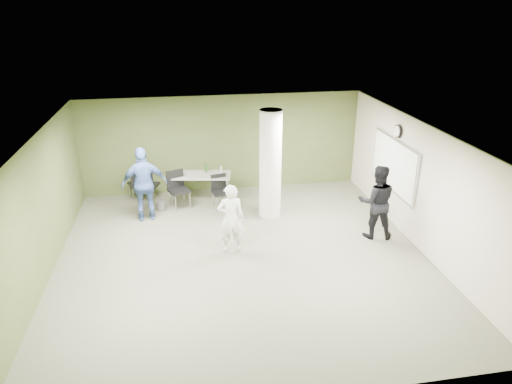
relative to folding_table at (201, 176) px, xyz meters
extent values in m
plane|color=#595946|center=(0.71, -3.23, -0.74)|extent=(8.00, 8.00, 0.00)
plane|color=white|center=(0.71, -3.23, 2.06)|extent=(8.00, 8.00, 0.00)
cube|color=#454D24|center=(0.71, 0.77, 0.66)|extent=(8.00, 2.80, 0.02)
cube|color=#454D24|center=(-3.29, -3.23, 0.66)|extent=(0.02, 8.00, 2.80)
cube|color=beige|center=(4.71, -3.23, 0.66)|extent=(0.02, 8.00, 2.80)
cylinder|color=silver|center=(1.71, -1.23, 0.66)|extent=(0.56, 0.56, 2.80)
cube|color=silver|center=(4.64, -2.03, 0.76)|extent=(0.04, 2.30, 1.30)
cube|color=white|center=(4.62, -2.03, 0.76)|extent=(0.02, 2.20, 1.20)
cylinder|color=black|center=(4.64, -2.03, 1.61)|extent=(0.05, 0.32, 0.32)
cylinder|color=white|center=(4.61, -2.03, 1.61)|extent=(0.02, 0.26, 0.26)
cube|color=gray|center=(-0.01, 0.00, 0.03)|extent=(1.77, 1.00, 0.04)
cylinder|color=silver|center=(-0.80, -0.16, -0.37)|extent=(0.04, 0.04, 0.75)
cylinder|color=silver|center=(0.68, -0.42, -0.37)|extent=(0.04, 0.04, 0.75)
cylinder|color=silver|center=(-0.70, 0.41, -0.37)|extent=(0.04, 0.04, 0.75)
cylinder|color=silver|center=(0.78, 0.16, -0.37)|extent=(0.04, 0.04, 0.75)
cylinder|color=#234918|center=(0.16, 0.14, 0.17)|extent=(0.07, 0.07, 0.25)
cylinder|color=#B2B2B7|center=(0.58, 0.07, 0.14)|extent=(0.06, 0.06, 0.18)
cylinder|color=#4C4C4C|center=(-1.11, -0.45, -0.60)|extent=(0.24, 0.24, 0.28)
cube|color=black|center=(-1.43, 0.21, -0.27)|extent=(0.62, 0.62, 0.05)
cube|color=black|center=(-1.51, 0.01, 0.00)|extent=(0.45, 0.20, 0.48)
cylinder|color=silver|center=(-1.18, 0.34, -0.51)|extent=(0.02, 0.02, 0.45)
cylinder|color=silver|center=(-1.55, 0.47, -0.51)|extent=(0.02, 0.02, 0.45)
cylinder|color=silver|center=(-1.31, -0.04, -0.51)|extent=(0.02, 0.02, 0.45)
cylinder|color=silver|center=(-1.69, 0.09, -0.51)|extent=(0.02, 0.02, 0.45)
cube|color=black|center=(-1.76, 0.42, -0.28)|extent=(0.60, 0.60, 0.05)
cube|color=black|center=(-1.69, 0.22, -0.03)|extent=(0.44, 0.19, 0.46)
cylinder|color=silver|center=(-1.64, 0.66, -0.52)|extent=(0.02, 0.02, 0.44)
cylinder|color=silver|center=(-2.01, 0.54, -0.52)|extent=(0.02, 0.02, 0.44)
cylinder|color=silver|center=(-1.51, 0.30, -0.52)|extent=(0.02, 0.02, 0.44)
cylinder|color=silver|center=(-1.88, 0.17, -0.52)|extent=(0.02, 0.02, 0.44)
cube|color=black|center=(-0.61, -0.38, -0.25)|extent=(0.66, 0.66, 0.05)
cube|color=black|center=(-0.70, -0.17, 0.03)|extent=(0.46, 0.23, 0.49)
cylinder|color=silver|center=(-0.72, -0.65, -0.51)|extent=(0.02, 0.02, 0.47)
cylinder|color=silver|center=(-0.34, -0.49, -0.51)|extent=(0.02, 0.02, 0.47)
cylinder|color=silver|center=(-0.88, -0.27, -0.51)|extent=(0.02, 0.02, 0.47)
cylinder|color=silver|center=(-0.50, -0.11, -0.51)|extent=(0.02, 0.02, 0.47)
cube|color=black|center=(0.50, -0.54, -0.31)|extent=(0.52, 0.52, 0.05)
cube|color=black|center=(0.46, -0.34, -0.07)|extent=(0.42, 0.12, 0.43)
cylinder|color=silver|center=(0.36, -0.76, -0.53)|extent=(0.02, 0.02, 0.42)
cylinder|color=silver|center=(0.72, -0.69, -0.53)|extent=(0.02, 0.02, 0.42)
cylinder|color=silver|center=(0.29, -0.40, -0.53)|extent=(0.02, 0.02, 0.42)
cylinder|color=silver|center=(0.65, -0.33, -0.53)|extent=(0.02, 0.02, 0.42)
imported|color=silver|center=(0.50, -2.92, 0.06)|extent=(0.59, 0.39, 1.60)
imported|color=black|center=(3.93, -2.80, 0.15)|extent=(1.00, 0.86, 1.79)
imported|color=#3D5999|center=(-1.44, -0.95, 0.22)|extent=(1.18, 0.60, 1.93)
camera|label=1|loc=(-0.46, -11.87, 4.49)|focal=32.00mm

